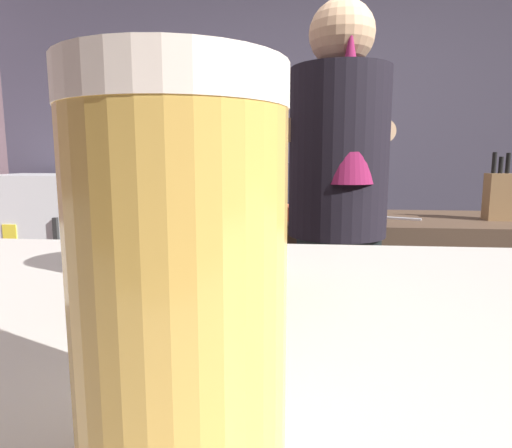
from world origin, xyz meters
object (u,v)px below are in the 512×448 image
Objects in this scene: chefs_knife at (392,218)px; pint_glass_near at (212,203)px; bartender at (337,211)px; bottle_hot_sauce at (317,152)px; bottle_soy at (284,149)px; mixing_bowl at (304,212)px; knife_block at (498,195)px; pint_glass_far at (180,276)px; mini_fridge at (48,243)px.

pint_glass_near is (-0.49, -1.60, 0.23)m from chefs_knife.
chefs_knife is 1.71× the size of pint_glass_near.
chefs_knife is at bearing -47.47° from bartender.
bottle_soy reaches higher than bottle_hot_sauce.
mixing_bowl is 1.50× the size of pint_glass_near.
knife_block is at bearing 3.31° from mixing_bowl.
bartender is at bearing -89.94° from bottle_hot_sauce.
bottle_soy reaches higher than mixing_bowl.
bartender is 1.72m from bottle_soy.
mini_fridge is at bearing 121.95° from pint_glass_far.
mini_fridge is 2.56m from bartender.
bottle_hot_sauce reaches higher than chefs_knife.
chefs_knife is (0.39, 0.04, -0.02)m from mixing_bowl.
pint_glass_far is (-0.46, -1.81, 0.22)m from chefs_knife.
bottle_hot_sauce is (0.21, 2.94, 0.08)m from pint_glass_near.
bartender is 1.22m from pint_glass_near.
chefs_knife is at bearing 5.95° from mixing_bowl.
mini_fridge is at bearing 39.75° from bartender.
chefs_knife is (2.28, -1.12, 0.37)m from mini_fridge.
bottle_soy reaches higher than chefs_knife.
bartender is at bearing -102.57° from chefs_knife.
mixing_bowl is 0.87× the size of chefs_knife.
bartender is 12.30× the size of pint_glass_far.
pint_glass_far is 0.56× the size of bottle_soy.
mini_fridge is 7.58× the size of pint_glass_far.
mixing_bowl is at bearing 86.39° from pint_glass_near.
chefs_knife is 1.88m from pint_glass_far.
bottle_soy is at bearing -4.94° from bartender.
pint_glass_far is 0.67× the size of bottle_hot_sauce.
mini_fridge is at bearing 148.57° from mixing_bowl.
pint_glass_far is at bearing -58.05° from mini_fridge.
pint_glass_far is (-0.18, -1.41, 0.14)m from bartender.
bartender is 1.76m from bottle_hot_sauce.
chefs_knife is at bearing 73.06° from pint_glass_near.
chefs_knife is at bearing 75.89° from pint_glass_far.
bottle_hot_sauce reaches higher than mini_fridge.
pint_glass_near is 0.70× the size of bottle_hot_sauce.
bartender reaches higher than knife_block.
mini_fridge is at bearing 123.49° from pint_glass_near.
bottle_soy is (-0.06, 3.09, 0.10)m from pint_glass_far.
mixing_bowl is 1.41m from bottle_hot_sauce.
bottle_hot_sauce is at bearing 85.52° from mixing_bowl.
bartender reaches higher than pint_glass_far.
chefs_knife is 1.40m from bottle_hot_sauce.
bottle_hot_sauce is at bearing 6.35° from mini_fridge.
bottle_soy reaches higher than mini_fridge.
bottle_soy is at bearing 133.95° from chefs_knife.
bottle_soy is (-0.96, 1.27, 0.22)m from knife_block.
pint_glass_near is at bearing -93.61° from mixing_bowl.
bartender reaches higher than chefs_knife.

